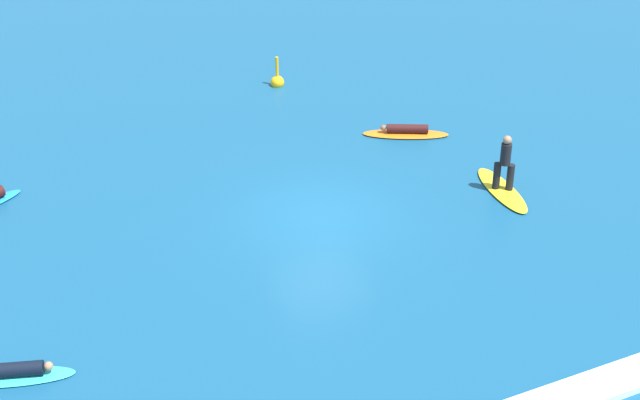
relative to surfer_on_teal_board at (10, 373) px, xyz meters
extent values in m
plane|color=navy|center=(9.09, 3.48, -0.15)|extent=(120.00, 120.00, 0.00)
ellipsoid|color=#33C6CC|center=(0.00, 0.00, -0.11)|extent=(2.84, 1.51, 0.07)
cylinder|color=black|center=(-0.04, 0.01, 0.09)|extent=(1.56, 0.79, 0.33)
sphere|color=#A37556|center=(0.79, -0.26, 0.11)|extent=(0.26, 0.26, 0.20)
ellipsoid|color=yellow|center=(14.54, 2.45, -0.09)|extent=(1.22, 2.98, 0.11)
cylinder|color=black|center=(14.39, 2.57, 0.36)|extent=(0.25, 0.25, 0.80)
cylinder|color=black|center=(14.69, 2.32, 0.36)|extent=(0.25, 0.25, 0.80)
cylinder|color=black|center=(14.54, 2.45, 1.09)|extent=(0.35, 0.35, 0.65)
sphere|color=#A37556|center=(14.54, 2.45, 1.54)|extent=(0.29, 0.29, 0.25)
ellipsoid|color=orange|center=(13.89, 7.02, -0.10)|extent=(2.86, 1.97, 0.09)
cylinder|color=#381414|center=(13.94, 6.99, 0.09)|extent=(1.34, 0.88, 0.29)
sphere|color=brown|center=(13.23, 7.35, 0.11)|extent=(0.27, 0.27, 0.20)
sphere|color=yellow|center=(11.74, 12.74, -0.02)|extent=(0.50, 0.50, 0.50)
cylinder|color=yellow|center=(11.74, 12.74, 0.41)|extent=(0.11, 0.11, 1.11)
camera|label=1|loc=(-0.84, -17.54, 13.45)|focal=53.68mm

